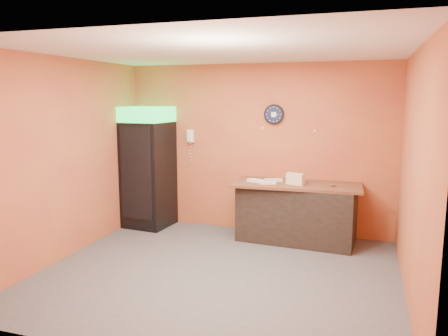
% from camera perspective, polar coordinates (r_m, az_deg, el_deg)
% --- Properties ---
extents(floor, '(4.50, 4.50, 0.00)m').
position_cam_1_polar(floor, '(5.82, -0.72, -13.53)').
color(floor, '#47474C').
rests_on(floor, ground).
extents(back_wall, '(4.50, 0.02, 2.80)m').
position_cam_1_polar(back_wall, '(7.34, 4.28, 2.55)').
color(back_wall, '#B86B34').
rests_on(back_wall, floor).
extents(left_wall, '(0.02, 4.00, 2.80)m').
position_cam_1_polar(left_wall, '(6.51, -19.87, 1.17)').
color(left_wall, '#B86B34').
rests_on(left_wall, floor).
extents(right_wall, '(0.02, 4.00, 2.80)m').
position_cam_1_polar(right_wall, '(5.18, 23.56, -1.00)').
color(right_wall, '#B86B34').
rests_on(right_wall, floor).
extents(ceiling, '(4.50, 4.00, 0.02)m').
position_cam_1_polar(ceiling, '(5.39, -0.78, 15.08)').
color(ceiling, white).
rests_on(ceiling, back_wall).
extents(beverage_cooler, '(0.80, 0.81, 2.09)m').
position_cam_1_polar(beverage_cooler, '(7.68, -9.98, -0.11)').
color(beverage_cooler, black).
rests_on(beverage_cooler, floor).
extents(prep_counter, '(1.82, 0.90, 0.89)m').
position_cam_1_polar(prep_counter, '(6.99, 9.45, -5.87)').
color(prep_counter, black).
rests_on(prep_counter, floor).
extents(wall_clock, '(0.33, 0.06, 0.33)m').
position_cam_1_polar(wall_clock, '(7.20, 6.55, 6.97)').
color(wall_clock, black).
rests_on(wall_clock, back_wall).
extents(wall_phone, '(0.12, 0.10, 0.22)m').
position_cam_1_polar(wall_phone, '(7.63, -4.41, 4.18)').
color(wall_phone, white).
rests_on(wall_phone, back_wall).
extents(butcher_paper, '(1.98, 0.95, 0.04)m').
position_cam_1_polar(butcher_paper, '(6.89, 9.55, -2.14)').
color(butcher_paper, brown).
rests_on(butcher_paper, prep_counter).
extents(sub_roll_stack, '(0.29, 0.19, 0.18)m').
position_cam_1_polar(sub_roll_stack, '(6.75, 9.29, -1.43)').
color(sub_roll_stack, beige).
rests_on(sub_roll_stack, butcher_paper).
extents(wrapped_sandwich_left, '(0.32, 0.19, 0.04)m').
position_cam_1_polar(wrapped_sandwich_left, '(6.90, 4.29, -1.67)').
color(wrapped_sandwich_left, silver).
rests_on(wrapped_sandwich_left, butcher_paper).
extents(wrapped_sandwich_mid, '(0.27, 0.17, 0.04)m').
position_cam_1_polar(wrapped_sandwich_mid, '(6.77, 5.76, -1.93)').
color(wrapped_sandwich_mid, silver).
rests_on(wrapped_sandwich_mid, butcher_paper).
extents(wrapped_sandwich_right, '(0.29, 0.20, 0.04)m').
position_cam_1_polar(wrapped_sandwich_right, '(6.99, 6.50, -1.58)').
color(wrapped_sandwich_right, silver).
rests_on(wrapped_sandwich_right, butcher_paper).
extents(kitchen_tool, '(0.06, 0.06, 0.06)m').
position_cam_1_polar(kitchen_tool, '(6.95, 10.62, -1.63)').
color(kitchen_tool, silver).
rests_on(kitchen_tool, butcher_paper).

